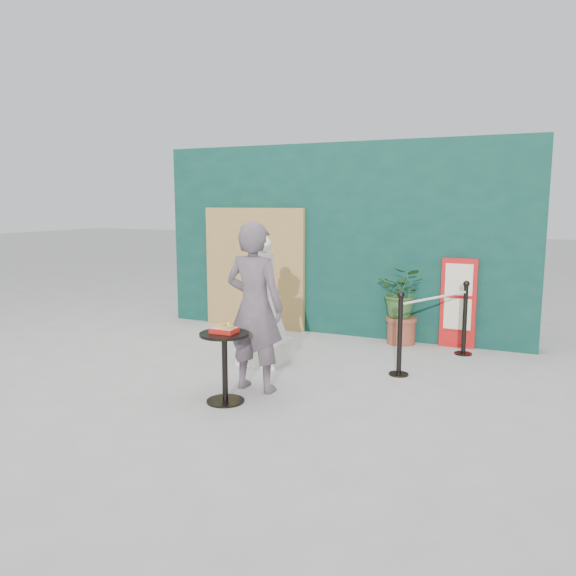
% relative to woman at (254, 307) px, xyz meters
% --- Properties ---
extents(ground, '(60.00, 60.00, 0.00)m').
position_rel_woman_xyz_m(ground, '(-0.09, -0.10, -0.94)').
color(ground, '#ADAAA5').
rests_on(ground, ground).
extents(back_wall, '(6.00, 0.30, 3.00)m').
position_rel_woman_xyz_m(back_wall, '(-0.09, 3.05, 0.56)').
color(back_wall, '#0B322D').
rests_on(back_wall, ground).
extents(bamboo_fence, '(1.80, 0.08, 2.00)m').
position_rel_woman_xyz_m(bamboo_fence, '(-1.49, 2.84, 0.06)').
color(bamboo_fence, tan).
rests_on(bamboo_fence, ground).
extents(woman, '(0.71, 0.48, 1.89)m').
position_rel_woman_xyz_m(woman, '(0.00, 0.00, 0.00)').
color(woman, '#66575F').
rests_on(woman, ground).
extents(menu_board, '(0.50, 0.07, 1.30)m').
position_rel_woman_xyz_m(menu_board, '(1.81, 2.85, -0.29)').
color(menu_board, red).
rests_on(menu_board, ground).
extents(statue, '(0.65, 0.65, 1.66)m').
position_rel_woman_xyz_m(statue, '(-0.39, 1.01, -0.27)').
color(statue, silver).
rests_on(statue, ground).
extents(cafe_table, '(0.52, 0.52, 0.75)m').
position_rel_woman_xyz_m(cafe_table, '(-0.10, -0.48, -0.45)').
color(cafe_table, black).
rests_on(cafe_table, ground).
extents(food_basket, '(0.26, 0.19, 0.11)m').
position_rel_woman_xyz_m(food_basket, '(-0.10, -0.48, -0.16)').
color(food_basket, red).
rests_on(food_basket, cafe_table).
extents(planter, '(0.68, 0.59, 1.16)m').
position_rel_woman_xyz_m(planter, '(1.02, 2.74, -0.27)').
color(planter, '#994B32').
rests_on(planter, ground).
extents(stanchion_barrier, '(0.84, 1.54, 1.03)m').
position_rel_woman_xyz_m(stanchion_barrier, '(1.65, 1.85, -0.45)').
color(stanchion_barrier, black).
rests_on(stanchion_barrier, ground).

